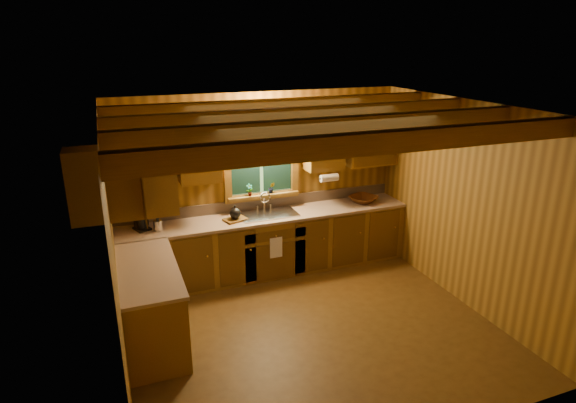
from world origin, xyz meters
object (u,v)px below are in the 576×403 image
Objects in this scene: cutting_board at (235,219)px; wicker_basket at (363,199)px; coffee_maker at (141,218)px; sink at (268,217)px.

cutting_board is 0.74× the size of wicker_basket.
coffee_maker is 0.76× the size of wicker_basket.
sink is at bearing 179.14° from wicker_basket.
wicker_basket is (1.54, -0.02, 0.09)m from sink.
sink is 1.54m from wicker_basket.
coffee_maker is 3.28m from wicker_basket.
wicker_basket reaches higher than cutting_board.
sink is at bearing -25.37° from coffee_maker.
cutting_board is (-0.50, -0.07, 0.06)m from sink.
sink is 2.02× the size of wicker_basket.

